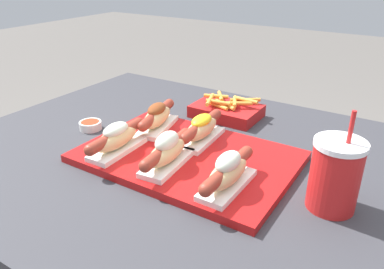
# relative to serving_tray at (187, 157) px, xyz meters

# --- Properties ---
(patio_table) EXTENTS (1.25, 0.91, 0.70)m
(patio_table) POSITION_rel_serving_tray_xyz_m (0.02, 0.03, -0.36)
(patio_table) COLOR #333338
(patio_table) RESTS_ON ground_plane
(serving_tray) EXTENTS (0.48, 0.33, 0.02)m
(serving_tray) POSITION_rel_serving_tray_xyz_m (0.00, 0.00, 0.00)
(serving_tray) COLOR #B71414
(serving_tray) RESTS_ON patio_table
(hot_dog_0) EXTENTS (0.07, 0.20, 0.07)m
(hot_dog_0) POSITION_rel_serving_tray_xyz_m (-0.14, -0.08, 0.04)
(hot_dog_0) COLOR white
(hot_dog_0) RESTS_ON serving_tray
(hot_dog_1) EXTENTS (0.07, 0.19, 0.08)m
(hot_dog_1) POSITION_rel_serving_tray_xyz_m (-0.01, -0.07, 0.04)
(hot_dog_1) COLOR white
(hot_dog_1) RESTS_ON serving_tray
(hot_dog_2) EXTENTS (0.06, 0.20, 0.08)m
(hot_dog_2) POSITION_rel_serving_tray_xyz_m (0.14, -0.08, 0.04)
(hot_dog_2) COLOR white
(hot_dog_2) RESTS_ON serving_tray
(hot_dog_3) EXTENTS (0.09, 0.19, 0.07)m
(hot_dog_3) POSITION_rel_serving_tray_xyz_m (-0.14, 0.07, 0.04)
(hot_dog_3) COLOR white
(hot_dog_3) RESTS_ON serving_tray
(hot_dog_4) EXTENTS (0.07, 0.20, 0.07)m
(hot_dog_4) POSITION_rel_serving_tray_xyz_m (-0.01, 0.07, 0.04)
(hot_dog_4) COLOR white
(hot_dog_4) RESTS_ON serving_tray
(sauce_bowl) EXTENTS (0.06, 0.06, 0.02)m
(sauce_bowl) POSITION_rel_serving_tray_xyz_m (-0.32, 0.00, 0.00)
(sauce_bowl) COLOR silver
(sauce_bowl) RESTS_ON patio_table
(drink_cup) EXTENTS (0.09, 0.09, 0.20)m
(drink_cup) POSITION_rel_serving_tray_xyz_m (0.33, -0.01, 0.06)
(drink_cup) COLOR red
(drink_cup) RESTS_ON patio_table
(fries_basket) EXTENTS (0.19, 0.14, 0.06)m
(fries_basket) POSITION_rel_serving_tray_xyz_m (-0.05, 0.28, 0.01)
(fries_basket) COLOR #B21919
(fries_basket) RESTS_ON patio_table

